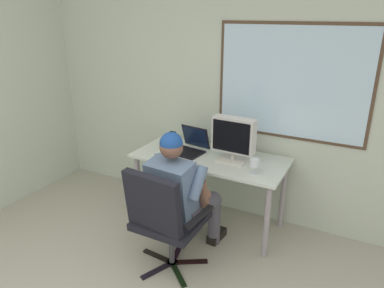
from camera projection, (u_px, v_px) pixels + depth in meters
The scene contains 8 objects.
wall_rear at pixel (239, 89), 3.61m from camera, with size 4.74×0.08×2.72m.
desk at pixel (210, 165), 3.58m from camera, with size 1.52×0.70×0.75m.
office_chair at pixel (163, 215), 2.90m from camera, with size 0.65×0.63×0.97m.
person_seated at pixel (181, 192), 3.08m from camera, with size 0.55×0.80×1.23m.
crt_monitor at pixel (234, 137), 3.36m from camera, with size 0.42×0.23×0.43m.
laptop at pixel (191, 145), 3.66m from camera, with size 0.35×0.37×0.25m.
wine_glass at pixel (254, 163), 3.14m from camera, with size 0.08×0.08×0.14m.
desk_speaker at pixel (172, 138), 3.84m from camera, with size 0.06×0.09×0.14m.
Camera 1 is at (1.27, -0.77, 2.12)m, focal length 33.32 mm.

